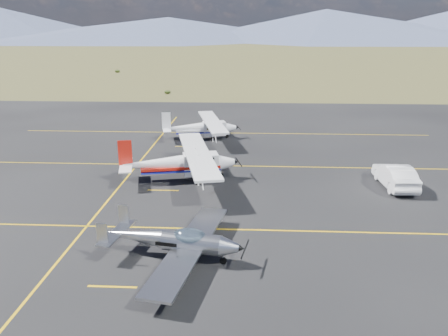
% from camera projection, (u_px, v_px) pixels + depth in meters
% --- Properties ---
extents(ground, '(1600.00, 1600.00, 0.00)m').
position_uv_depth(ground, '(197.00, 247.00, 20.60)').
color(ground, '#383D1C').
rests_on(ground, ground).
extents(apron, '(72.00, 72.00, 0.02)m').
position_uv_depth(apron, '(209.00, 194.00, 27.26)').
color(apron, black).
rests_on(apron, ground).
extents(aircraft_low_wing, '(6.24, 8.60, 1.86)m').
position_uv_depth(aircraft_low_wing, '(176.00, 241.00, 19.31)').
color(aircraft_low_wing, '#BBBDC2').
rests_on(aircraft_low_wing, apron).
extents(aircraft_cessna, '(7.49, 11.68, 2.96)m').
position_uv_depth(aircraft_cessna, '(180.00, 162.00, 29.35)').
color(aircraft_cessna, silver).
rests_on(aircraft_cessna, apron).
extents(aircraft_plain, '(6.63, 10.41, 2.63)m').
position_uv_depth(aircraft_plain, '(201.00, 127.00, 40.61)').
color(aircraft_plain, white).
rests_on(aircraft_plain, apron).
extents(sedan, '(1.78, 4.71, 1.54)m').
position_uv_depth(sedan, '(395.00, 175.00, 28.31)').
color(sedan, white).
rests_on(sedan, apron).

